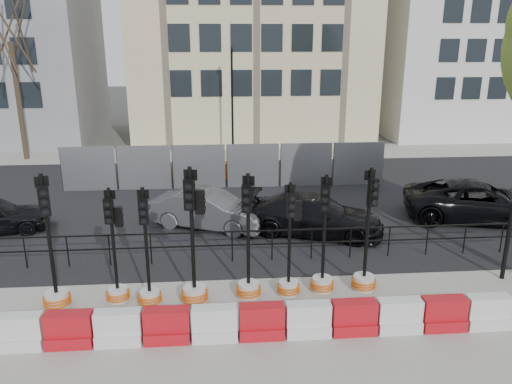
{
  "coord_description": "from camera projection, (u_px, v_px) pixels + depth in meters",
  "views": [
    {
      "loc": [
        -0.37,
        -12.56,
        6.45
      ],
      "look_at": [
        0.86,
        3.0,
        1.63
      ],
      "focal_mm": 35.0,
      "sensor_mm": 36.0,
      "label": 1
    }
  ],
  "objects": [
    {
      "name": "traffic_signal_f",
      "position": [
        289.0,
        269.0,
        12.92
      ],
      "size": [
        0.61,
        0.61,
        3.07
      ],
      "rotation": [
        0.0,
        0.0,
        0.08
      ],
      "color": "#BABAB5",
      "rests_on": "ground"
    },
    {
      "name": "sidewalk_near",
      "position": [
        239.0,
        343.0,
        11.03
      ],
      "size": [
        40.0,
        6.0,
        0.02
      ],
      "primitive_type": "cube",
      "color": "gray",
      "rests_on": "ground"
    },
    {
      "name": "sidewalk_far",
      "position": [
        224.0,
        154.0,
        29.13
      ],
      "size": [
        40.0,
        4.0,
        0.02
      ],
      "primitive_type": "cube",
      "color": "gray",
      "rests_on": "ground"
    },
    {
      "name": "heras_fencing",
      "position": [
        215.0,
        169.0,
        22.9
      ],
      "size": [
        14.33,
        1.72,
        2.0
      ],
      "color": "gray",
      "rests_on": "ground"
    },
    {
      "name": "tree_bare_far",
      "position": [
        10.0,
        34.0,
        25.87
      ],
      "size": [
        2.0,
        2.0,
        9.0
      ],
      "color": "#473828",
      "rests_on": "ground"
    },
    {
      "name": "ground",
      "position": [
        234.0,
        280.0,
        13.89
      ],
      "size": [
        120.0,
        120.0,
        0.0
      ],
      "primitive_type": "plane",
      "color": "#51514C",
      "rests_on": "ground"
    },
    {
      "name": "traffic_signal_g",
      "position": [
        323.0,
        268.0,
        13.11
      ],
      "size": [
        0.63,
        0.63,
        3.22
      ],
      "rotation": [
        0.0,
        0.0,
        -0.33
      ],
      "color": "#BABAB5",
      "rests_on": "ground"
    },
    {
      "name": "car_c",
      "position": [
        314.0,
        215.0,
        17.01
      ],
      "size": [
        4.8,
        5.87,
        1.36
      ],
      "primitive_type": "imported",
      "rotation": [
        0.0,
        0.0,
        1.24
      ],
      "color": "black",
      "rests_on": "ground"
    },
    {
      "name": "road",
      "position": [
        228.0,
        201.0,
        20.56
      ],
      "size": [
        40.0,
        14.0,
        0.03
      ],
      "primitive_type": "cube",
      "color": "black",
      "rests_on": "ground"
    },
    {
      "name": "traffic_signal_a",
      "position": [
        55.0,
        282.0,
        12.29
      ],
      "size": [
        0.68,
        0.68,
        3.48
      ],
      "rotation": [
        0.0,
        0.0,
        0.34
      ],
      "color": "#BABAB5",
      "rests_on": "ground"
    },
    {
      "name": "car_b",
      "position": [
        209.0,
        210.0,
        17.57
      ],
      "size": [
        4.39,
        5.13,
        1.35
      ],
      "primitive_type": "imported",
      "rotation": [
        0.0,
        0.0,
        1.17
      ],
      "color": "#4A494E",
      "rests_on": "ground"
    },
    {
      "name": "kerb_railing",
      "position": [
        232.0,
        241.0,
        14.83
      ],
      "size": [
        18.0,
        0.04,
        1.0
      ],
      "color": "black",
      "rests_on": "ground"
    },
    {
      "name": "traffic_signal_d",
      "position": [
        194.0,
        272.0,
        12.48
      ],
      "size": [
        0.7,
        0.7,
        3.57
      ],
      "rotation": [
        0.0,
        0.0,
        -0.16
      ],
      "color": "#BABAB5",
      "rests_on": "ground"
    },
    {
      "name": "traffic_signal_b",
      "position": [
        117.0,
        276.0,
        12.59
      ],
      "size": [
        0.6,
        0.6,
        3.03
      ],
      "rotation": [
        0.0,
        0.0,
        -0.09
      ],
      "color": "#BABAB5",
      "rests_on": "ground"
    },
    {
      "name": "lamp_post_far",
      "position": [
        232.0,
        100.0,
        27.25
      ],
      "size": [
        0.12,
        0.56,
        6.0
      ],
      "color": "black",
      "rests_on": "ground"
    },
    {
      "name": "traffic_signal_c",
      "position": [
        149.0,
        281.0,
        12.46
      ],
      "size": [
        0.61,
        0.61,
        3.1
      ],
      "rotation": [
        0.0,
        0.0,
        0.04
      ],
      "color": "#BABAB5",
      "rests_on": "ground"
    },
    {
      "name": "building_grey",
      "position": [
        0.0,
        29.0,
        31.71
      ],
      "size": [
        11.0,
        9.06,
        14.0
      ],
      "color": "gray",
      "rests_on": "ground"
    },
    {
      "name": "car_d",
      "position": [
        478.0,
        201.0,
        18.28
      ],
      "size": [
        4.87,
        6.4,
        1.47
      ],
      "primitive_type": "imported",
      "rotation": [
        0.0,
        0.0,
        1.33
      ],
      "color": "black",
      "rests_on": "ground"
    },
    {
      "name": "traffic_signal_e",
      "position": [
        248.0,
        273.0,
        12.8
      ],
      "size": [
        0.66,
        0.66,
        3.34
      ],
      "rotation": [
        0.0,
        0.0,
        -0.28
      ],
      "color": "#BABAB5",
      "rests_on": "ground"
    },
    {
      "name": "building_white",
      "position": [
        471.0,
        14.0,
        33.76
      ],
      "size": [
        12.0,
        9.06,
        16.0
      ],
      "color": "silver",
      "rests_on": "ground"
    },
    {
      "name": "barrier_row",
      "position": [
        238.0,
        324.0,
        11.12
      ],
      "size": [
        12.55,
        0.5,
        0.8
      ],
      "color": "red",
      "rests_on": "ground"
    },
    {
      "name": "traffic_signal_h",
      "position": [
        365.0,
        266.0,
        13.17
      ],
      "size": [
        0.67,
        0.67,
        3.38
      ],
      "rotation": [
        0.0,
        0.0,
        0.3
      ],
      "color": "#BABAB5",
      "rests_on": "ground"
    }
  ]
}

